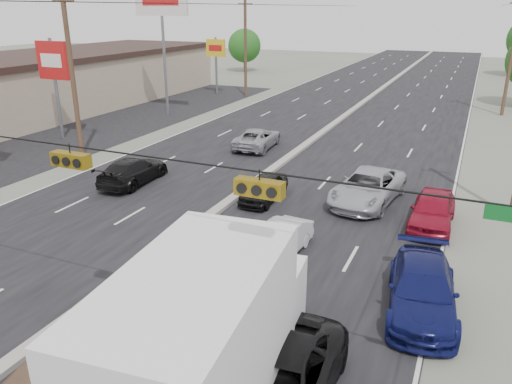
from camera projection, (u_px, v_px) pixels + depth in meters
ground at (55, 333)px, 14.57m from camera, size 200.00×200.00×0.00m
road_surface at (334, 125)px, 40.29m from camera, size 20.00×160.00×0.02m
center_median at (334, 124)px, 40.26m from camera, size 0.50×160.00×0.20m
strip_mall at (40, 86)px, 45.08m from camera, size 12.00×42.00×4.60m
parking_lot at (124, 119)px, 42.46m from camera, size 10.00×42.00×0.02m
utility_pole_left_b at (72, 74)px, 30.41m from camera, size 1.60×0.30×10.00m
utility_pole_left_c at (245, 47)px, 51.85m from camera, size 1.60×0.30×10.00m
utility_pole_right_c at (512, 56)px, 42.35m from camera, size 1.60×0.30×10.00m
traffic_signals at (68, 158)px, 12.13m from camera, size 25.00×0.30×0.54m
pole_sign_mid at (53, 66)px, 34.68m from camera, size 2.60×0.25×7.00m
pole_sign_billboard at (161, 9)px, 41.01m from camera, size 5.00×0.25×11.00m
pole_sign_far at (216, 53)px, 53.42m from camera, size 2.20×0.25×6.00m
tree_left_far at (244, 46)px, 73.09m from camera, size 4.80×4.80×6.12m
box_truck at (208, 339)px, 10.93m from camera, size 3.58×8.26×4.07m
red_sedan at (209, 274)px, 16.50m from camera, size 1.72×4.08×1.31m
queue_car_a at (264, 189)px, 24.36m from camera, size 1.50×3.67×1.25m
queue_car_b at (279, 242)px, 18.85m from camera, size 1.61×3.84×1.23m
queue_car_c at (368, 188)px, 24.04m from camera, size 3.19×5.78×1.53m
queue_car_d at (422, 290)px, 15.40m from camera, size 2.66×5.22×1.45m
queue_car_e at (433, 211)px, 21.40m from camera, size 1.76×4.35×1.48m
oncoming_near at (133, 171)px, 26.78m from camera, size 2.18×4.86×1.38m
oncoming_far at (257, 138)px, 33.55m from camera, size 2.56×4.93×1.33m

